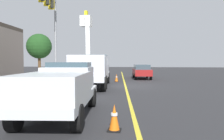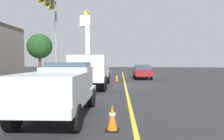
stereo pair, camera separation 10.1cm
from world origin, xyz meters
name	(u,v)px [view 2 (the right image)]	position (x,y,z in m)	size (l,w,h in m)	color
ground	(125,86)	(0.00, 0.00, 0.00)	(120.00, 120.00, 0.00)	#2D2D30
sidewalk_far_side	(34,85)	(-0.96, 7.78, 0.06)	(60.00, 3.60, 0.12)	#B2ADA3
lane_centre_stripe	(125,86)	(0.00, 0.00, 0.00)	(50.00, 0.16, 0.01)	yellow
utility_bucket_truck	(92,67)	(-0.80, 2.67, 1.60)	(8.45, 3.49, 6.46)	white
service_pickup_truck	(60,87)	(-10.65, 1.44, 1.12)	(5.82, 2.77, 2.06)	silver
passing_minivan	(142,71)	(7.96, -1.21, 0.97)	(5.00, 2.48, 1.69)	maroon
traffic_cone_leading	(112,118)	(-12.04, -0.79, 0.40)	(0.40, 0.40, 0.81)	black
traffic_cone_mid_front	(117,78)	(3.72, 1.26, 0.39)	(0.40, 0.40, 0.79)	black
traffic_signal_mast	(50,15)	(0.52, 6.94, 6.28)	(5.80, 1.04, 8.77)	gray
street_tree_right	(40,46)	(5.50, 10.54, 3.81)	(2.89, 2.89, 5.28)	brown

